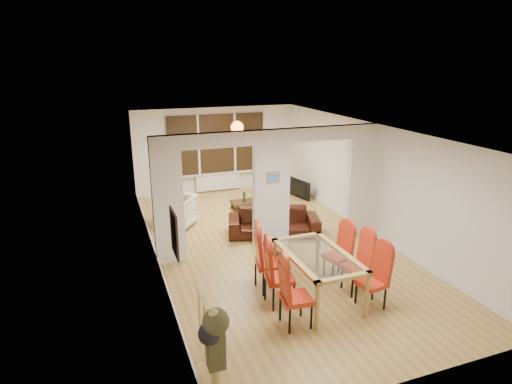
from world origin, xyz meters
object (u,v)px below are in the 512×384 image
dining_chair_lc (270,259)px  armchair (176,211)px  dining_chair_rb (357,264)px  bowl (256,198)px  dining_chair_ra (372,279)px  dining_table (317,276)px  person (175,194)px  bottle (244,197)px  dining_chair_la (296,293)px  dining_chair_lb (280,274)px  sofa (274,222)px  dining_chair_rc (337,253)px  television (296,189)px  coffee_table (250,205)px

dining_chair_lc → armchair: bearing=116.6°
dining_chair_rb → bowl: (-0.11, 4.86, -0.26)m
dining_chair_ra → dining_table: bearing=130.2°
person → bottle: person is taller
dining_chair_la → dining_chair_lb: dining_chair_lb is taller
dining_table → dining_chair_rb: (0.74, -0.06, 0.11)m
dining_chair_la → sofa: size_ratio=0.52×
dining_chair_rc → armchair: size_ratio=1.18×
dining_chair_lb → bowl: bearing=84.6°
dining_chair_lc → armchair: 3.76m
dining_chair_rc → television: size_ratio=1.04×
dining_table → coffee_table: 4.77m
bowl → dining_chair_lc: bearing=-106.8°
person → dining_chair_lb: bearing=-9.2°
dining_chair_ra → television: 5.93m
dining_chair_lb → dining_chair_rc: bearing=28.5°
person → television: size_ratio=1.65×
dining_chair_rb → television: (1.32, 5.24, -0.24)m
bowl → sofa: bearing=-97.6°
dining_chair_rc → television: dining_chair_rc is taller
dining_chair_ra → bowl: size_ratio=5.31×
dining_chair_ra → dining_chair_rc: 1.06m
dining_chair_la → sofa: (1.06, 3.46, -0.24)m
armchair → dining_chair_rb: bearing=-23.5°
dining_chair_ra → dining_chair_lb: bearing=146.2°
dining_chair_rb → bowl: 4.87m
armchair → person: 0.43m
dining_chair_ra → coffee_table: 5.33m
dining_chair_la → coffee_table: 5.49m
sofa → bottle: 1.85m
dining_chair_lb → bowl: (1.32, 4.77, -0.30)m
dining_table → dining_chair_lc: size_ratio=1.49×
sofa → television: size_ratio=2.16×
dining_table → dining_chair_rb: dining_chair_rb is taller
dining_chair_lb → person: bearing=113.2°
dining_chair_la → dining_table: bearing=47.9°
armchair → television: size_ratio=0.88×
person → coffee_table: bearing=80.6°
television → sofa: bearing=131.1°
dining_chair_lc → bowl: (1.29, 4.25, -0.32)m
dining_chair_lb → dining_chair_rb: dining_chair_lb is taller
bowl → dining_table: bearing=-97.4°
dining_chair_lb → bowl: dining_chair_lb is taller
dining_chair_la → dining_chair_lc: (0.03, 1.16, 0.03)m
coffee_table → person: bearing=-167.1°
coffee_table → dining_chair_la: bearing=-102.0°
dining_table → dining_chair_lb: size_ratio=1.56×
dining_chair_rc → armchair: (-2.36, 3.67, -0.12)m
dining_chair_rb → person: bearing=115.3°
coffee_table → bottle: size_ratio=3.49×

